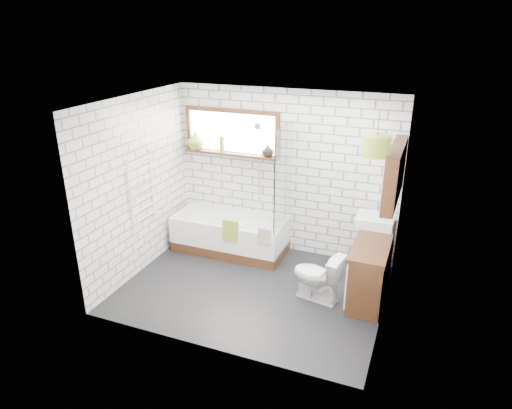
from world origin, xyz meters
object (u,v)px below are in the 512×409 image
at_px(basin, 375,221).
at_px(toilet, 317,276).
at_px(vanity, 372,266).
at_px(pendant, 376,146).
at_px(bathtub, 230,234).

distance_m(basin, toilet, 1.14).
height_order(vanity, toilet, vanity).
distance_m(toilet, pendant, 1.85).
bearing_deg(basin, bathtub, -179.58).
height_order(bathtub, vanity, vanity).
xyz_separation_m(vanity, toilet, (-0.62, -0.42, -0.06)).
distance_m(basin, pendant, 1.50).
bearing_deg(toilet, pendant, 103.08).
bearing_deg(vanity, bathtub, 169.57).
xyz_separation_m(vanity, pendant, (-0.05, -0.40, 1.71)).
bearing_deg(basin, vanity, -82.00).
relative_size(basin, pendant, 1.56).
bearing_deg(pendant, vanity, 82.63).
relative_size(bathtub, vanity, 1.27).
bearing_deg(bathtub, toilet, -27.30).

